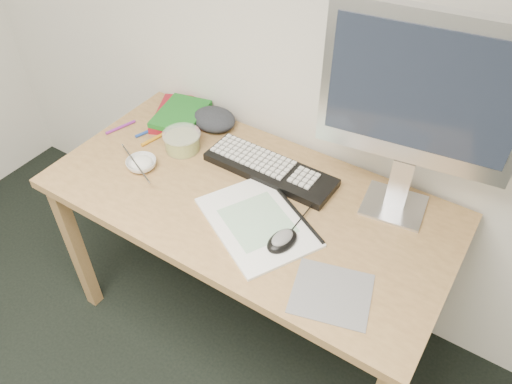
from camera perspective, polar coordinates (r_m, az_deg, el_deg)
desk at (r=1.76m, az=-0.92°, el=-2.46°), size 1.40×0.70×0.75m
mousepad at (r=1.46m, az=8.62°, el=-11.38°), size 0.27×0.25×0.00m
sketchpad at (r=1.61m, az=0.16°, el=-3.45°), size 0.47×0.42×0.01m
keyboard at (r=1.79m, az=1.62°, el=2.59°), size 0.49×0.16×0.03m
monitor at (r=1.48m, az=18.43°, el=10.10°), size 0.58×0.20×0.67m
mouse at (r=1.53m, az=3.02°, el=-5.30°), size 0.09×0.13×0.04m
rice_bowl at (r=1.86m, az=-12.95°, el=3.12°), size 0.14×0.14×0.03m
chopsticks at (r=1.83m, az=-13.60°, el=3.23°), size 0.23×0.12×0.02m
fruit_tub at (r=1.91m, az=-8.43°, el=5.76°), size 0.18×0.18×0.07m
book_red at (r=2.09m, az=-8.62°, el=8.71°), size 0.29×0.32×0.03m
book_green at (r=2.05m, az=-8.59°, el=8.83°), size 0.22×0.27×0.02m
cloth_lump at (r=2.02m, az=-4.82°, el=8.27°), size 0.16×0.14×0.06m
pencil_pink at (r=1.76m, az=0.45°, el=1.29°), size 0.17×0.09×0.01m
pencil_tan at (r=1.75m, az=0.17°, el=1.06°), size 0.18×0.08×0.01m
pencil_black at (r=1.74m, az=2.06°, el=0.77°), size 0.20×0.04×0.01m
marker_blue at (r=2.03m, az=-11.99°, el=6.89°), size 0.05×0.13×0.01m
marker_orange at (r=1.99m, az=-11.24°, el=6.16°), size 0.05×0.14×0.01m
marker_purple at (r=2.08m, az=-15.21°, el=7.16°), size 0.05×0.13×0.01m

